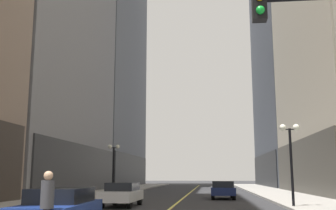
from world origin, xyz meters
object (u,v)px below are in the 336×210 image
car_blue (59,208)px  street_lamp_left_far (114,158)px  car_white (122,193)px  car_navy (223,189)px  street_lamp_right_mid (290,146)px  pedestrian_with_orange_bag (47,201)px

car_blue → street_lamp_left_far: bearing=99.8°
car_white → car_navy: same height
car_white → car_blue: bearing=-88.3°
car_white → street_lamp_right_mid: size_ratio=0.94×
car_white → car_navy: bearing=53.8°
car_white → pedestrian_with_orange_bag: bearing=-86.1°
car_navy → street_lamp_right_mid: size_ratio=0.91×
car_blue → street_lamp_left_far: size_ratio=1.00×
car_white → street_lamp_left_far: (-3.57, 12.28, 2.54)m
pedestrian_with_orange_bag → street_lamp_left_far: 25.29m
car_blue → car_navy: (5.53, 18.20, -0.00)m
car_blue → car_white: 10.22m
car_navy → pedestrian_with_orange_bag: (-4.98, -20.51, 0.35)m
car_navy → street_lamp_right_mid: 9.68m
car_white → street_lamp_right_mid: street_lamp_right_mid is taller
car_white → street_lamp_left_far: size_ratio=0.94×
car_navy → street_lamp_left_far: street_lamp_left_far is taller
car_white → street_lamp_left_far: 13.03m
car_white → street_lamp_right_mid: 9.60m
car_navy → street_lamp_left_far: 10.65m
car_navy → street_lamp_left_far: (-9.40, 4.29, 2.54)m
car_navy → pedestrian_with_orange_bag: bearing=-103.6°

